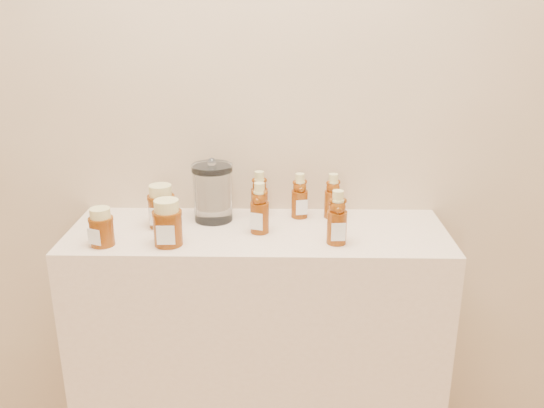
# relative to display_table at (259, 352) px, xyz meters

# --- Properties ---
(wall_back) EXTENTS (3.50, 0.02, 2.70)m
(wall_back) POSITION_rel_display_table_xyz_m (0.00, 0.20, 0.90)
(wall_back) COLOR tan
(wall_back) RESTS_ON ground
(display_table) EXTENTS (1.20, 0.40, 0.90)m
(display_table) POSITION_rel_display_table_xyz_m (0.00, 0.00, 0.00)
(display_table) COLOR beige
(display_table) RESTS_ON ground
(bear_bottle_back_left) EXTENTS (0.06, 0.06, 0.18)m
(bear_bottle_back_left) POSITION_rel_display_table_xyz_m (0.00, 0.13, 0.54)
(bear_bottle_back_left) COLOR #632807
(bear_bottle_back_left) RESTS_ON display_table
(bear_bottle_back_mid) EXTENTS (0.07, 0.07, 0.17)m
(bear_bottle_back_mid) POSITION_rel_display_table_xyz_m (0.14, 0.12, 0.54)
(bear_bottle_back_mid) COLOR #632807
(bear_bottle_back_mid) RESTS_ON display_table
(bear_bottle_back_right) EXTENTS (0.07, 0.07, 0.17)m
(bear_bottle_back_right) POSITION_rel_display_table_xyz_m (0.25, 0.12, 0.54)
(bear_bottle_back_right) COLOR #632807
(bear_bottle_back_right) RESTS_ON display_table
(bear_bottle_front_left) EXTENTS (0.08, 0.08, 0.18)m
(bear_bottle_front_left) POSITION_rel_display_table_xyz_m (0.01, -0.01, 0.54)
(bear_bottle_front_left) COLOR #632807
(bear_bottle_front_left) RESTS_ON display_table
(bear_bottle_front_right) EXTENTS (0.07, 0.07, 0.19)m
(bear_bottle_front_right) POSITION_rel_display_table_xyz_m (0.24, -0.09, 0.54)
(bear_bottle_front_right) COLOR #632807
(bear_bottle_front_right) RESTS_ON display_table
(honey_jar_left) EXTENTS (0.10, 0.10, 0.12)m
(honey_jar_left) POSITION_rel_display_table_xyz_m (-0.46, -0.12, 0.51)
(honey_jar_left) COLOR #632807
(honey_jar_left) RESTS_ON display_table
(honey_jar_back) EXTENTS (0.10, 0.10, 0.14)m
(honey_jar_back) POSITION_rel_display_table_xyz_m (-0.31, 0.03, 0.52)
(honey_jar_back) COLOR #632807
(honey_jar_back) RESTS_ON display_table
(honey_jar_front) EXTENTS (0.09, 0.09, 0.14)m
(honey_jar_front) POSITION_rel_display_table_xyz_m (-0.26, -0.12, 0.52)
(honey_jar_front) COLOR #632807
(honey_jar_front) RESTS_ON display_table
(glass_canister) EXTENTS (0.14, 0.14, 0.21)m
(glass_canister) POSITION_rel_display_table_xyz_m (-0.15, 0.09, 0.55)
(glass_canister) COLOR white
(glass_canister) RESTS_ON display_table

